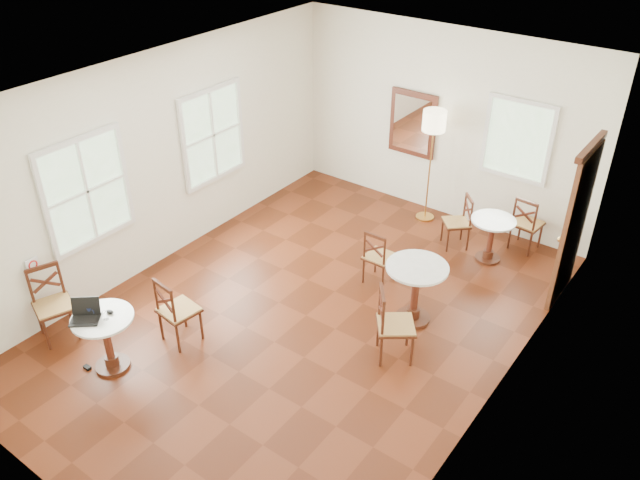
# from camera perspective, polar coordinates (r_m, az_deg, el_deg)

# --- Properties ---
(ground) EXTENTS (7.00, 7.00, 0.00)m
(ground) POSITION_cam_1_polar(r_m,az_deg,el_deg) (8.37, -1.23, -6.70)
(ground) COLOR #56210E
(ground) RESTS_ON ground
(room_shell) EXTENTS (5.02, 7.02, 3.01)m
(room_shell) POSITION_cam_1_polar(r_m,az_deg,el_deg) (7.56, -0.49, 5.78)
(room_shell) COLOR white
(room_shell) RESTS_ON ground
(cafe_table_near) EXTENTS (0.69, 0.69, 0.73)m
(cafe_table_near) POSITION_cam_1_polar(r_m,az_deg,el_deg) (7.73, -18.41, -8.12)
(cafe_table_near) COLOR #441E11
(cafe_table_near) RESTS_ON ground
(cafe_table_mid) EXTENTS (0.77, 0.77, 0.82)m
(cafe_table_mid) POSITION_cam_1_polar(r_m,az_deg,el_deg) (8.09, 8.46, -4.14)
(cafe_table_mid) COLOR #441E11
(cafe_table_mid) RESTS_ON ground
(cafe_table_back) EXTENTS (0.63, 0.63, 0.67)m
(cafe_table_back) POSITION_cam_1_polar(r_m,az_deg,el_deg) (9.53, 14.94, 0.44)
(cafe_table_back) COLOR #441E11
(cafe_table_back) RESTS_ON ground
(chair_near_a) EXTENTS (0.47, 0.47, 0.92)m
(chair_near_a) POSITION_cam_1_polar(r_m,az_deg,el_deg) (7.90, -12.55, -6.11)
(chair_near_a) COLOR #441E11
(chair_near_a) RESTS_ON ground
(chair_near_b) EXTENTS (0.56, 0.56, 0.95)m
(chair_near_b) POSITION_cam_1_polar(r_m,az_deg,el_deg) (8.42, -22.59, -5.28)
(chair_near_b) COLOR #441E11
(chair_near_b) RESTS_ON ground
(chair_mid_a) EXTENTS (0.38, 0.38, 0.83)m
(chair_mid_a) POSITION_cam_1_polar(r_m,az_deg,el_deg) (8.76, 5.25, -1.50)
(chair_mid_a) COLOR #441E11
(chair_mid_a) RESTS_ON ground
(chair_mid_b) EXTENTS (0.61, 0.61, 0.94)m
(chair_mid_b) POSITION_cam_1_polar(r_m,az_deg,el_deg) (7.53, 6.55, -7.45)
(chair_mid_b) COLOR #441E11
(chair_mid_b) RESTS_ON ground
(chair_back_a) EXTENTS (0.44, 0.44, 0.87)m
(chair_back_a) POSITION_cam_1_polar(r_m,az_deg,el_deg) (9.92, 17.86, 1.40)
(chair_back_a) COLOR #441E11
(chair_back_a) RESTS_ON ground
(chair_back_b) EXTENTS (0.53, 0.53, 0.81)m
(chair_back_b) POSITION_cam_1_polar(r_m,az_deg,el_deg) (9.75, 12.13, 1.57)
(chair_back_b) COLOR #441E11
(chair_back_b) RESTS_ON ground
(floor_lamp) EXTENTS (0.35, 0.35, 1.83)m
(floor_lamp) POSITION_cam_1_polar(r_m,az_deg,el_deg) (9.92, 10.04, 9.72)
(floor_lamp) COLOR #BF8C3F
(floor_lamp) RESTS_ON ground
(laptop) EXTENTS (0.40, 0.39, 0.22)m
(laptop) POSITION_cam_1_polar(r_m,az_deg,el_deg) (7.58, -20.08, -6.18)
(laptop) COLOR black
(laptop) RESTS_ON cafe_table_near
(mouse) EXTENTS (0.11, 0.08, 0.04)m
(mouse) POSITION_cam_1_polar(r_m,az_deg,el_deg) (7.58, -18.13, -6.08)
(mouse) COLOR black
(mouse) RESTS_ON cafe_table_near
(navy_mug) EXTENTS (0.11, 0.08, 0.09)m
(navy_mug) POSITION_cam_1_polar(r_m,az_deg,el_deg) (7.63, -19.71, -5.89)
(navy_mug) COLOR #0F1634
(navy_mug) RESTS_ON cafe_table_near
(water_glass) EXTENTS (0.06, 0.06, 0.10)m
(water_glass) POSITION_cam_1_polar(r_m,az_deg,el_deg) (7.49, -18.51, -6.39)
(water_glass) COLOR white
(water_glass) RESTS_ON cafe_table_near
(power_adapter) EXTENTS (0.09, 0.05, 0.04)m
(power_adapter) POSITION_cam_1_polar(r_m,az_deg,el_deg) (8.08, -19.94, -10.57)
(power_adapter) COLOR black
(power_adapter) RESTS_ON ground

